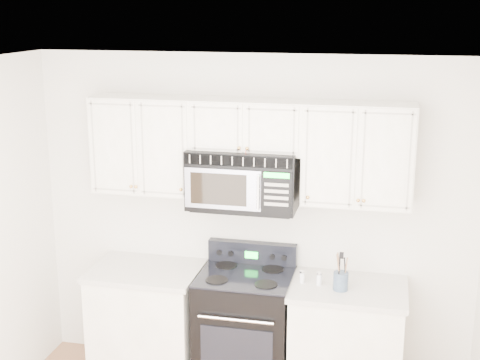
# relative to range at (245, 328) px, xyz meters

# --- Properties ---
(room) EXTENTS (3.51, 3.51, 2.61)m
(room) POSITION_rel_range_xyz_m (-0.01, -1.45, 0.82)
(room) COLOR #885F43
(room) RESTS_ON ground
(base_cabinet_left) EXTENTS (0.86, 0.65, 0.92)m
(base_cabinet_left) POSITION_rel_range_xyz_m (-0.81, -0.01, -0.06)
(base_cabinet_left) COLOR white
(base_cabinet_left) RESTS_ON ground
(base_cabinet_right) EXTENTS (0.86, 0.65, 0.92)m
(base_cabinet_right) POSITION_rel_range_xyz_m (0.79, -0.01, -0.06)
(base_cabinet_right) COLOR white
(base_cabinet_right) RESTS_ON ground
(range) EXTENTS (0.72, 0.66, 1.11)m
(range) POSITION_rel_range_xyz_m (0.00, 0.00, 0.00)
(range) COLOR black
(range) RESTS_ON ground
(upper_cabinets) EXTENTS (2.44, 0.37, 0.75)m
(upper_cabinets) POSITION_rel_range_xyz_m (-0.01, 0.14, 1.45)
(upper_cabinets) COLOR white
(upper_cabinets) RESTS_ON ground
(microwave) EXTENTS (0.82, 0.46, 0.45)m
(microwave) POSITION_rel_range_xyz_m (-0.04, 0.09, 1.19)
(microwave) COLOR black
(microwave) RESTS_ON ground
(utensil_crock) EXTENTS (0.11, 0.11, 0.29)m
(utensil_crock) POSITION_rel_range_xyz_m (0.73, -0.09, 0.51)
(utensil_crock) COLOR #455D73
(utensil_crock) RESTS_ON base_cabinet_right
(shaker_salt) EXTENTS (0.04, 0.04, 0.10)m
(shaker_salt) POSITION_rel_range_xyz_m (0.44, -0.02, 0.49)
(shaker_salt) COLOR white
(shaker_salt) RESTS_ON base_cabinet_right
(shaker_pepper) EXTENTS (0.04, 0.04, 0.10)m
(shaker_pepper) POSITION_rel_range_xyz_m (0.57, -0.04, 0.49)
(shaker_pepper) COLOR white
(shaker_pepper) RESTS_ON base_cabinet_right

